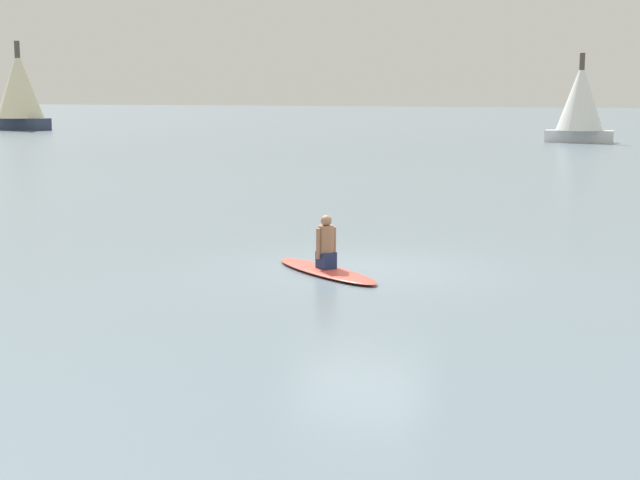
# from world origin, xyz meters

# --- Properties ---
(ground_plane) EXTENTS (400.00, 400.00, 0.00)m
(ground_plane) POSITION_xyz_m (0.00, 0.00, 0.00)
(ground_plane) COLOR slate
(surfboard) EXTENTS (2.23, 2.89, 0.10)m
(surfboard) POSITION_xyz_m (-0.62, 0.45, 0.05)
(surfboard) COLOR #D84C3F
(surfboard) RESTS_ON ground
(person_paddler) EXTENTS (0.40, 0.42, 0.99)m
(person_paddler) POSITION_xyz_m (-0.62, 0.45, 0.55)
(person_paddler) COLOR navy
(person_paddler) RESTS_ON surfboard
(sailboat_center_horizon) EXTENTS (3.33, 4.53, 5.92)m
(sailboat_center_horizon) POSITION_xyz_m (47.69, 2.68, 2.80)
(sailboat_center_horizon) COLOR silver
(sailboat_center_horizon) RESTS_ON ground
(sailboat_near_left) EXTENTS (4.63, 6.09, 7.85)m
(sailboat_near_left) POSITION_xyz_m (48.89, 51.65, 3.72)
(sailboat_near_left) COLOR #2D3851
(sailboat_near_left) RESTS_ON ground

